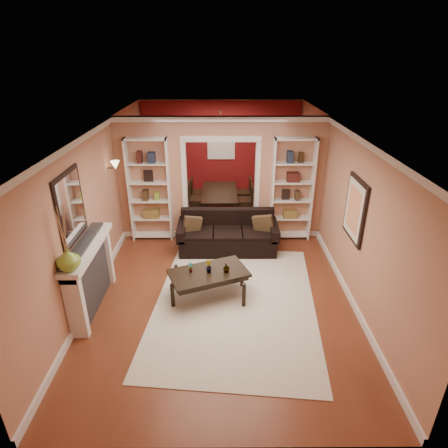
{
  "coord_description": "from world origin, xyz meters",
  "views": [
    {
      "loc": [
        0.03,
        -6.66,
        3.94
      ],
      "look_at": [
        0.06,
        -0.8,
        1.2
      ],
      "focal_mm": 30.0,
      "sensor_mm": 36.0,
      "label": 1
    }
  ],
  "objects_px": {
    "sofa": "(228,233)",
    "dining_table": "(221,202)",
    "coffee_table": "(209,284)",
    "fireplace": "(92,277)",
    "bookshelf_left": "(150,191)",
    "bookshelf_right": "(292,190)"
  },
  "relations": [
    {
      "from": "sofa",
      "to": "dining_table",
      "type": "relative_size",
      "value": 1.29
    },
    {
      "from": "coffee_table",
      "to": "fireplace",
      "type": "bearing_deg",
      "value": 166.56
    },
    {
      "from": "fireplace",
      "to": "dining_table",
      "type": "xyz_separation_m",
      "value": [
        2.08,
        4.04,
        -0.29
      ]
    },
    {
      "from": "bookshelf_left",
      "to": "dining_table",
      "type": "height_order",
      "value": "bookshelf_left"
    },
    {
      "from": "bookshelf_right",
      "to": "sofa",
      "type": "bearing_deg",
      "value": -157.58
    },
    {
      "from": "bookshelf_left",
      "to": "dining_table",
      "type": "bearing_deg",
      "value": 44.37
    },
    {
      "from": "coffee_table",
      "to": "bookshelf_right",
      "type": "xyz_separation_m",
      "value": [
        1.76,
        2.26,
        0.9
      ]
    },
    {
      "from": "bookshelf_left",
      "to": "bookshelf_right",
      "type": "relative_size",
      "value": 1.0
    },
    {
      "from": "coffee_table",
      "to": "bookshelf_left",
      "type": "bearing_deg",
      "value": 99.09
    },
    {
      "from": "bookshelf_right",
      "to": "fireplace",
      "type": "bearing_deg",
      "value": -145.2
    },
    {
      "from": "sofa",
      "to": "coffee_table",
      "type": "relative_size",
      "value": 1.61
    },
    {
      "from": "sofa",
      "to": "fireplace",
      "type": "bearing_deg",
      "value": -138.89
    },
    {
      "from": "dining_table",
      "to": "sofa",
      "type": "bearing_deg",
      "value": -175.88
    },
    {
      "from": "bookshelf_right",
      "to": "fireplace",
      "type": "xyz_separation_m",
      "value": [
        -3.64,
        -2.53,
        -0.57
      ]
    },
    {
      "from": "coffee_table",
      "to": "fireplace",
      "type": "xyz_separation_m",
      "value": [
        -1.88,
        -0.27,
        0.33
      ]
    },
    {
      "from": "bookshelf_right",
      "to": "dining_table",
      "type": "bearing_deg",
      "value": 135.85
    },
    {
      "from": "coffee_table",
      "to": "fireplace",
      "type": "distance_m",
      "value": 1.93
    },
    {
      "from": "fireplace",
      "to": "bookshelf_left",
      "type": "bearing_deg",
      "value": 77.95
    },
    {
      "from": "coffee_table",
      "to": "sofa",
      "type": "bearing_deg",
      "value": 56.51
    },
    {
      "from": "bookshelf_left",
      "to": "fireplace",
      "type": "distance_m",
      "value": 2.65
    },
    {
      "from": "sofa",
      "to": "dining_table",
      "type": "bearing_deg",
      "value": 94.12
    },
    {
      "from": "sofa",
      "to": "bookshelf_left",
      "type": "bearing_deg",
      "value": 161.1
    }
  ]
}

